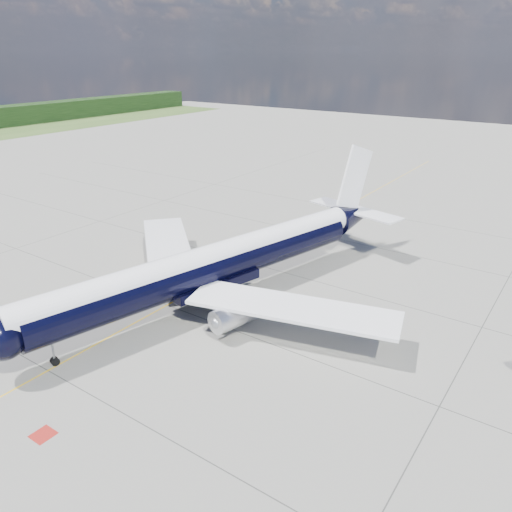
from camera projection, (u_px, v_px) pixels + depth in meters
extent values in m
plane|color=gray|center=(266.00, 250.00, 70.85)|extent=(320.00, 320.00, 0.00)
cube|color=#E9B10C|center=(246.00, 262.00, 67.06)|extent=(0.16, 160.00, 0.01)
cube|color=maroon|center=(43.00, 435.00, 36.94)|extent=(1.60, 1.60, 0.01)
cylinder|color=black|center=(209.00, 268.00, 54.18)|extent=(13.47, 40.16, 4.03)
sphere|color=black|center=(2.00, 337.00, 41.19)|extent=(4.87, 4.87, 4.03)
cone|color=black|center=(354.00, 216.00, 69.19)|extent=(5.68, 8.18, 4.03)
cylinder|color=white|center=(209.00, 259.00, 53.79)|extent=(13.11, 42.01, 3.15)
cube|color=white|center=(167.00, 245.00, 63.23)|extent=(18.76, 17.52, 0.34)
cube|color=white|center=(293.00, 308.00, 47.80)|extent=(21.07, 10.18, 0.34)
cube|color=black|center=(210.00, 280.00, 54.74)|extent=(6.84, 11.37, 1.06)
cylinder|color=#B9B9C1|center=(160.00, 272.00, 58.49)|extent=(3.47, 5.31, 2.38)
cylinder|color=#B9B9C1|center=(235.00, 315.00, 48.93)|extent=(3.47, 5.31, 2.38)
sphere|color=gray|center=(144.00, 277.00, 57.12)|extent=(1.41, 1.41, 1.17)
sphere|color=gray|center=(217.00, 323.00, 47.57)|extent=(1.41, 1.41, 1.17)
cube|color=white|center=(162.00, 265.00, 58.31)|extent=(1.03, 3.36, 1.17)
cube|color=white|center=(236.00, 307.00, 48.76)|extent=(1.03, 3.36, 1.17)
cube|color=white|center=(355.00, 178.00, 66.79)|extent=(1.92, 6.62, 9.05)
cube|color=white|center=(355.00, 210.00, 68.87)|extent=(14.22, 6.57, 0.23)
cylinder|color=gray|center=(53.00, 352.00, 44.66)|extent=(0.23, 0.23, 2.23)
cylinder|color=black|center=(54.00, 360.00, 45.17)|extent=(0.36, 0.77, 0.74)
cylinder|color=black|center=(56.00, 362.00, 44.88)|extent=(0.36, 0.77, 0.74)
cylinder|color=gray|center=(204.00, 279.00, 58.66)|extent=(0.33, 0.33, 2.02)
cylinder|color=gray|center=(241.00, 299.00, 53.96)|extent=(0.33, 0.33, 2.02)
cylinder|color=black|center=(200.00, 287.00, 58.63)|extent=(0.74, 1.25, 1.17)
cylinder|color=black|center=(208.00, 284.00, 59.34)|extent=(0.74, 1.25, 1.17)
cylinder|color=black|center=(237.00, 308.00, 53.92)|extent=(0.74, 1.25, 1.17)
cylinder|color=black|center=(245.00, 304.00, 54.64)|extent=(0.74, 1.25, 1.17)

